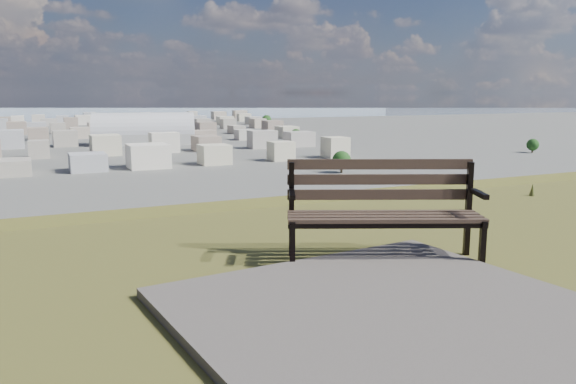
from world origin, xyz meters
name	(u,v)px	position (x,y,z in m)	size (l,w,h in m)	color
park_bench	(383,205)	(-1.32, 1.49, 25.49)	(1.73, 1.16, 0.87)	#412F25
gravel_patch	(472,354)	(-1.95, -0.33, 25.03)	(2.66, 3.79, 0.08)	#5C5550
arena	(144,134)	(49.64, 295.51, 5.08)	(54.42, 31.87, 21.54)	#B4B3AF
city_blocks	(38,129)	(0.00, 394.44, 3.50)	(395.00, 361.00, 7.00)	beige
bay_water	(33,111)	(0.00, 900.00, 0.00)	(2400.00, 700.00, 0.12)	#8598A9
far_hills	(0,93)	(-60.92, 1402.93, 25.47)	(2050.00, 340.00, 60.00)	#8C9BAE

